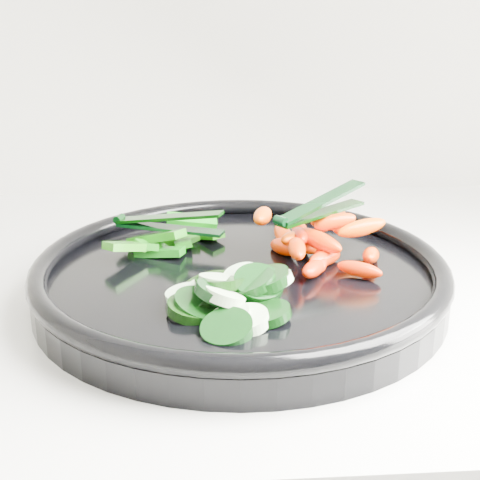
{
  "coord_description": "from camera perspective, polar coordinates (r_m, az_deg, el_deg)",
  "views": [
    {
      "loc": [
        -0.38,
        1.08,
        1.19
      ],
      "look_at": [
        -0.34,
        1.64,
        0.99
      ],
      "focal_mm": 50.0,
      "sensor_mm": 36.0,
      "label": 1
    }
  ],
  "objects": [
    {
      "name": "cucumber_pile",
      "position": [
        0.54,
        -1.18,
        -4.82
      ],
      "size": [
        0.12,
        0.13,
        0.04
      ],
      "color": "black",
      "rests_on": "veggie_tray"
    },
    {
      "name": "pepper_pile",
      "position": [
        0.66,
        -6.37,
        -0.08
      ],
      "size": [
        0.12,
        0.11,
        0.04
      ],
      "color": "#09640D",
      "rests_on": "veggie_tray"
    },
    {
      "name": "veggie_tray",
      "position": [
        0.61,
        0.0,
        -3.07
      ],
      "size": [
        0.47,
        0.47,
        0.04
      ],
      "color": "black",
      "rests_on": "counter"
    },
    {
      "name": "carrot_pile",
      "position": [
        0.64,
        6.44,
        0.03
      ],
      "size": [
        0.13,
        0.16,
        0.05
      ],
      "color": "#FE2A00",
      "rests_on": "veggie_tray"
    },
    {
      "name": "tong_pepper",
      "position": [
        0.66,
        -6.34,
        1.5
      ],
      "size": [
        0.11,
        0.06,
        0.02
      ],
      "color": "black",
      "rests_on": "pepper_pile"
    },
    {
      "name": "tong_carrot",
      "position": [
        0.63,
        6.76,
        2.72
      ],
      "size": [
        0.1,
        0.08,
        0.02
      ],
      "color": "black",
      "rests_on": "carrot_pile"
    }
  ]
}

